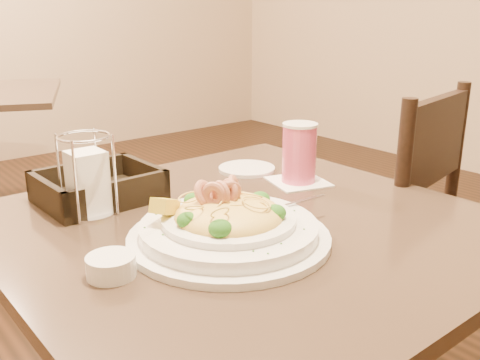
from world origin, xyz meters
TOP-DOWN VIEW (x-y plane):
  - main_table at (0.00, 0.00)m, footprint 0.90×0.90m
  - dining_chair_near at (0.58, 0.10)m, footprint 0.49×0.49m
  - pasta_bowl at (-0.08, -0.05)m, footprint 0.40×0.36m
  - drink_glass at (0.25, 0.11)m, footprint 0.16×0.16m
  - bread_basket at (-0.17, 0.30)m, footprint 0.24×0.20m
  - napkin_caddy at (-0.22, 0.23)m, footprint 0.10×0.10m
  - side_plate at (0.22, 0.26)m, footprint 0.18×0.18m
  - butter_ramekin at (-0.30, -0.04)m, footprint 0.09×0.09m

SIDE VIEW (x-z plane):
  - main_table at x=0.00m, z-range 0.13..0.86m
  - dining_chair_near at x=0.58m, z-range 0.03..0.96m
  - side_plate at x=0.22m, z-range 0.73..0.73m
  - butter_ramekin at x=-0.30m, z-range 0.73..0.76m
  - bread_basket at x=-0.17m, z-range 0.71..0.78m
  - pasta_bowl at x=-0.08m, z-range 0.70..0.82m
  - napkin_caddy at x=-0.22m, z-range 0.71..0.88m
  - drink_glass at x=0.25m, z-range 0.72..0.87m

